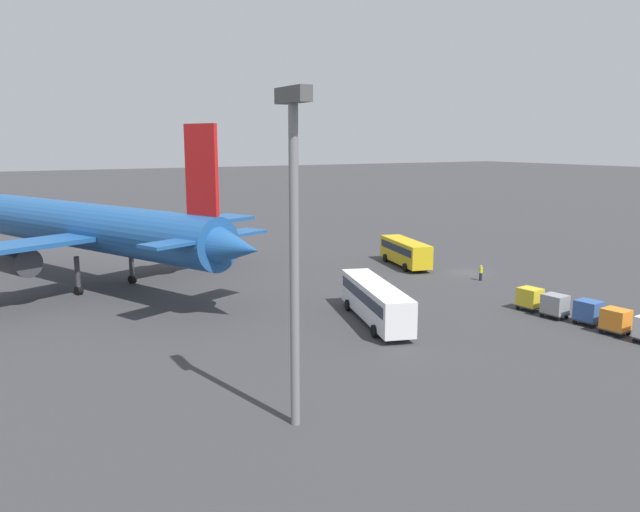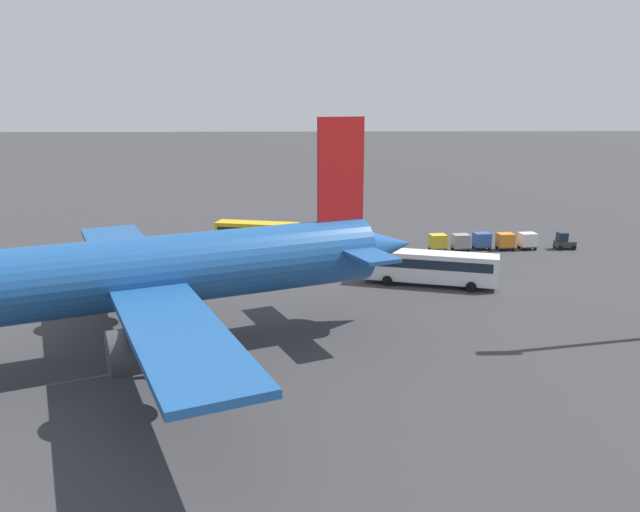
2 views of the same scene
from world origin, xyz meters
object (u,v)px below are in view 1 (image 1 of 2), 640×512
cargo_cart_yellow (530,298)px  shuttle_bus_near (405,251)px  airplane (95,228)px  cargo_cart_grey (555,305)px  cargo_cart_blue (588,311)px  worker_person (481,273)px  cargo_cart_orange (616,320)px  shuttle_bus_far (375,299)px

cargo_cart_yellow → shuttle_bus_near: bearing=-7.2°
airplane → shuttle_bus_near: airplane is taller
cargo_cart_yellow → cargo_cart_grey: bearing=179.1°
cargo_cart_blue → cargo_cart_yellow: 5.62m
worker_person → cargo_cart_blue: bearing=165.7°
shuttle_bus_near → cargo_cart_yellow: size_ratio=4.84×
airplane → cargo_cart_blue: 47.76m
airplane → cargo_cart_orange: size_ratio=20.52×
airplane → cargo_cart_orange: (-37.22, -32.32, -5.03)m
airplane → cargo_cart_grey: size_ratio=20.52×
airplane → cargo_cart_blue: bearing=-159.1°
airplane → worker_person: 41.32m
shuttle_bus_near → airplane: bearing=92.9°
cargo_cart_blue → cargo_cart_grey: size_ratio=1.00×
shuttle_bus_near → worker_person: size_ratio=6.02×
shuttle_bus_far → cargo_cart_yellow: size_ratio=6.06×
shuttle_bus_far → cargo_cart_grey: (-6.74, -14.17, -0.78)m
cargo_cart_blue → cargo_cart_yellow: bearing=7.0°
shuttle_bus_near → cargo_cart_yellow: 22.11m
cargo_cart_yellow → shuttle_bus_far: bearing=74.5°
shuttle_bus_far → cargo_cart_orange: (-12.32, -14.51, -0.78)m
airplane → cargo_cart_blue: (-34.43, -32.71, -5.03)m
cargo_cart_orange → cargo_cart_grey: same height
cargo_cart_blue → airplane: bearing=43.5°
shuttle_bus_far → cargo_cart_orange: shuttle_bus_far is taller
shuttle_bus_far → airplane: bearing=53.0°
worker_person → cargo_cart_blue: cargo_cart_blue is taller
shuttle_bus_far → worker_person: bearing=-51.6°
shuttle_bus_near → cargo_cart_yellow: shuttle_bus_near is taller
cargo_cart_orange → cargo_cart_blue: same height
cargo_cart_grey → cargo_cart_yellow: same height
shuttle_bus_near → worker_person: (-10.62, -2.24, -1.03)m
airplane → shuttle_bus_far: (-24.90, -17.82, -4.25)m
worker_person → cargo_cart_grey: bearing=160.3°
cargo_cart_grey → cargo_cart_yellow: (2.79, -0.05, 0.00)m
cargo_cart_blue → cargo_cart_yellow: same height
shuttle_bus_far → cargo_cart_orange: bearing=-112.9°
cargo_cart_grey → cargo_cart_yellow: bearing=-0.9°
shuttle_bus_near → shuttle_bus_far: 24.73m
airplane → cargo_cart_yellow: bearing=-154.6°
worker_person → cargo_cart_yellow: (-11.31, 5.00, 0.32)m
shuttle_bus_far → cargo_cart_grey: size_ratio=6.06×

